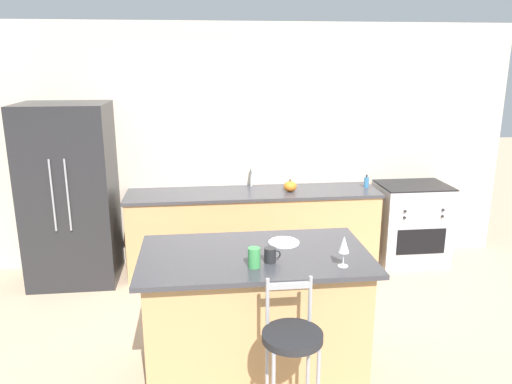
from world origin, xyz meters
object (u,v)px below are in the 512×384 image
(bar_stool_near, at_px, (292,353))
(refrigerator, at_px, (71,194))
(oven_range, at_px, (411,223))
(coffee_mug, at_px, (270,255))
(dinner_plate, at_px, (284,242))
(tumbler_cup, at_px, (254,258))
(pumpkin_decoration, at_px, (290,186))
(soap_bottle, at_px, (366,182))
(wine_glass, at_px, (344,245))

(bar_stool_near, bearing_deg, refrigerator, 125.98)
(oven_range, relative_size, bar_stool_near, 0.90)
(coffee_mug, bearing_deg, dinner_plate, 66.00)
(tumbler_cup, bearing_deg, pumpkin_decoration, 73.20)
(bar_stool_near, height_order, coffee_mug, coffee_mug)
(soap_bottle, bearing_deg, dinner_plate, -125.36)
(tumbler_cup, bearing_deg, bar_stool_near, -70.23)
(bar_stool_near, xyz_separation_m, pumpkin_decoration, (0.46, 2.58, 0.37))
(tumbler_cup, distance_m, soap_bottle, 2.65)
(bar_stool_near, distance_m, coffee_mug, 0.70)
(oven_range, xyz_separation_m, dinner_plate, (-1.80, -1.73, 0.50))
(bar_stool_near, bearing_deg, dinner_plate, 83.68)
(oven_range, relative_size, coffee_mug, 7.93)
(oven_range, relative_size, tumbler_cup, 6.73)
(refrigerator, bearing_deg, soap_bottle, 1.52)
(bar_stool_near, bearing_deg, pumpkin_decoration, 79.97)
(refrigerator, xyz_separation_m, tumbler_cup, (1.69, -2.09, 0.08))
(pumpkin_decoration, bearing_deg, dinner_plate, -102.00)
(refrigerator, distance_m, soap_bottle, 3.22)
(dinner_plate, relative_size, soap_bottle, 1.62)
(coffee_mug, bearing_deg, tumbler_cup, -149.84)
(wine_glass, height_order, tumbler_cup, wine_glass)
(coffee_mug, height_order, tumbler_cup, tumbler_cup)
(wine_glass, bearing_deg, soap_bottle, 67.61)
(refrigerator, distance_m, tumbler_cup, 2.69)
(dinner_plate, distance_m, soap_bottle, 2.15)
(refrigerator, relative_size, wine_glass, 8.72)
(bar_stool_near, bearing_deg, oven_range, 54.22)
(bar_stool_near, bearing_deg, tumbler_cup, 109.77)
(bar_stool_near, xyz_separation_m, soap_bottle, (1.35, 2.66, 0.38))
(oven_range, relative_size, dinner_plate, 3.90)
(oven_range, height_order, dinner_plate, dinner_plate)
(refrigerator, relative_size, soap_bottle, 12.88)
(dinner_plate, xyz_separation_m, tumbler_cup, (-0.28, -0.42, 0.06))
(refrigerator, distance_m, oven_range, 3.80)
(refrigerator, distance_m, pumpkin_decoration, 2.33)
(tumbler_cup, bearing_deg, soap_bottle, 54.98)
(refrigerator, xyz_separation_m, soap_bottle, (3.21, 0.09, 0.02))
(oven_range, bearing_deg, wine_glass, -123.72)
(oven_range, xyz_separation_m, wine_glass, (-1.47, -2.21, 0.64))
(refrigerator, bearing_deg, coffee_mug, -47.98)
(refrigerator, xyz_separation_m, dinner_plate, (1.97, -1.67, 0.02))
(dinner_plate, bearing_deg, coffee_mug, -114.00)
(wine_glass, bearing_deg, tumbler_cup, 174.55)
(wine_glass, height_order, soap_bottle, wine_glass)
(refrigerator, height_order, wine_glass, refrigerator)
(bar_stool_near, xyz_separation_m, coffee_mug, (-0.05, 0.56, 0.42))
(coffee_mug, distance_m, tumbler_cup, 0.14)
(dinner_plate, height_order, tumbler_cup, tumbler_cup)
(bar_stool_near, height_order, soap_bottle, soap_bottle)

